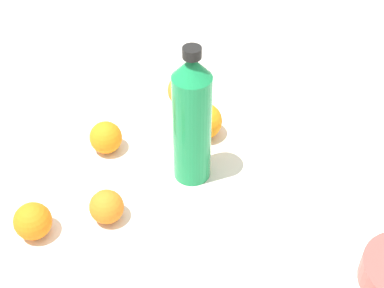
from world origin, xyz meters
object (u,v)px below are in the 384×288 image
at_px(orange_3, 203,121).
at_px(orange_1, 33,221).
at_px(water_bottle, 192,120).
at_px(orange_2, 185,90).
at_px(orange_0, 107,207).
at_px(orange_4, 106,137).

bearing_deg(orange_3, orange_1, 161.81).
bearing_deg(water_bottle, orange_2, 4.29).
relative_size(orange_0, orange_4, 0.94).
relative_size(orange_0, orange_1, 0.94).
relative_size(orange_3, orange_4, 1.16).
xyz_separation_m(orange_0, orange_2, (0.36, 0.05, 0.01)).
height_order(orange_2, orange_3, orange_2).
distance_m(water_bottle, orange_0, 0.22).
height_order(orange_1, orange_3, orange_3).
bearing_deg(orange_1, orange_4, 5.59).
xyz_separation_m(water_bottle, orange_2, (0.18, 0.13, -0.10)).
height_order(water_bottle, orange_2, water_bottle).
xyz_separation_m(orange_0, orange_4, (0.15, 0.11, 0.00)).
bearing_deg(orange_0, orange_1, 136.05).
distance_m(water_bottle, orange_2, 0.24).
bearing_deg(orange_2, orange_0, -171.89).
height_order(orange_1, orange_2, orange_2).
xyz_separation_m(water_bottle, orange_0, (-0.18, 0.07, -0.11)).
height_order(orange_0, orange_4, orange_4).
bearing_deg(orange_4, water_bottle, -80.97).
relative_size(water_bottle, orange_0, 4.66).
relative_size(orange_1, orange_4, 1.00).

